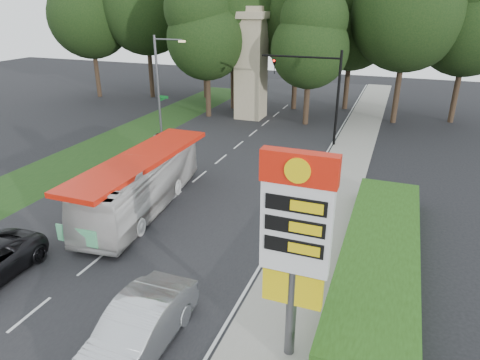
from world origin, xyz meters
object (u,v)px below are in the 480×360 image
at_px(gas_station_pylon, 296,233).
at_px(transit_bus, 142,183).
at_px(streetlight_signs, 160,81).
at_px(sedan_silver, 138,329).
at_px(monument, 251,63).
at_px(traffic_signal_mast, 321,84).

height_order(gas_station_pylon, transit_bus, gas_station_pylon).
xyz_separation_m(streetlight_signs, sedan_silver, (11.64, -21.54, -3.58)).
bearing_deg(gas_station_pylon, sedan_silver, -161.41).
bearing_deg(monument, gas_station_pylon, -68.20).
relative_size(gas_station_pylon, traffic_signal_mast, 0.95).
relative_size(streetlight_signs, transit_bus, 0.75).
distance_m(traffic_signal_mast, transit_bus, 16.30).
distance_m(monument, transit_bus, 20.93).
bearing_deg(traffic_signal_mast, sedan_silver, -92.50).
height_order(streetlight_signs, monument, monument).
bearing_deg(gas_station_pylon, streetlight_signs, 128.96).
height_order(traffic_signal_mast, transit_bus, traffic_signal_mast).
xyz_separation_m(gas_station_pylon, streetlight_signs, (-16.19, 20.01, -0.01)).
relative_size(traffic_signal_mast, monument, 0.72).
xyz_separation_m(traffic_signal_mast, monument, (-7.68, 6.00, 0.43)).
distance_m(gas_station_pylon, traffic_signal_mast, 22.29).
relative_size(traffic_signal_mast, sedan_silver, 1.38).
bearing_deg(gas_station_pylon, transit_bus, 143.62).
bearing_deg(transit_bus, streetlight_signs, 108.65).
distance_m(gas_station_pylon, streetlight_signs, 25.74).
distance_m(traffic_signal_mast, streetlight_signs, 12.83).
bearing_deg(streetlight_signs, gas_station_pylon, -51.04).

